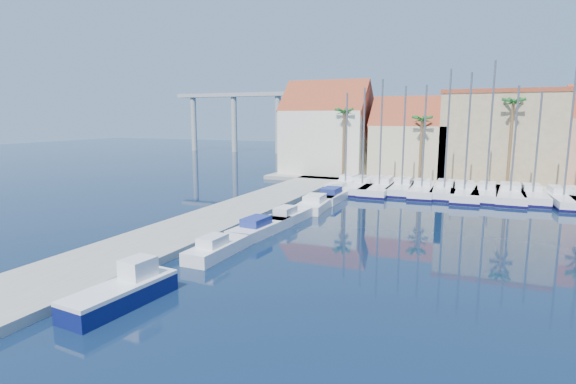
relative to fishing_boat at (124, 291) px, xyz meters
The scene contains 29 objects.
ground 4.11m from the fishing_boat, 13.98° to the left, with size 260.00×260.00×0.00m, color black.
quay_west 15.35m from the fishing_boat, 109.29° to the left, with size 6.00×77.00×0.50m, color gray.
shore_north 50.92m from the fishing_boat, 74.12° to the left, with size 54.00×16.00×0.50m, color gray.
fishing_boat is the anchor object (origin of this frame).
motorboat_west_0 8.11m from the fishing_boat, 90.18° to the left, with size 1.81×5.49×1.40m.
motorboat_west_1 13.97m from the fishing_boat, 89.72° to the left, with size 2.60×6.60×1.40m.
motorboat_west_2 18.26m from the fishing_boat, 88.46° to the left, with size 2.17×5.80×1.40m.
motorboat_west_3 24.76m from the fishing_boat, 88.46° to the left, with size 2.88×7.54×1.40m.
motorboat_west_4 29.59m from the fishing_boat, 88.49° to the left, with size 2.42×7.32×1.40m.
motorboat_west_5 33.03m from the fishing_boat, 89.06° to the left, with size 1.82×5.49×1.40m.
motorboat_west_6 38.82m from the fishing_boat, 88.75° to the left, with size 2.29×6.20×1.40m.
sailboat_0 37.75m from the fishing_boat, 90.05° to the left, with size 2.91×9.20×11.48m.
sailboat_1 36.69m from the fishing_boat, 86.40° to the left, with size 3.13×10.60×11.94m.
sailboat_2 37.22m from the fishing_boat, 83.44° to the left, with size 3.34×11.75×12.87m.
sailboat_3 38.03m from the fishing_boat, 79.79° to the left, with size 2.63×9.47×12.08m.
sailboat_4 37.82m from the fishing_boat, 76.20° to the left, with size 3.18×9.81×12.10m.
sailboat_5 38.91m from the fishing_boat, 72.94° to the left, with size 2.59×9.64×13.71m.
sailboat_6 39.02m from the fishing_boat, 69.79° to the left, with size 3.30×10.87×13.23m.
sailboat_7 40.15m from the fishing_boat, 67.00° to the left, with size 3.12×9.57×14.36m.
sailboat_8 41.42m from the fishing_boat, 64.22° to the left, with size 3.09×10.81×11.83m.
sailboat_9 42.60m from the fishing_boat, 61.82° to the left, with size 2.71×9.36×11.24m.
sailboat_10 43.24m from the fishing_boat, 58.31° to the left, with size 3.57×10.40×13.40m.
building_0 48.72m from the fishing_boat, 97.21° to the left, with size 12.30×9.00×13.50m.
building_1 48.57m from the fishing_boat, 82.95° to the left, with size 10.30×8.00×11.00m.
building_2 52.13m from the fishing_boat, 70.93° to the left, with size 14.20×10.20×11.50m.
palm_0 43.85m from the fishing_boat, 92.75° to the left, with size 2.60×2.60×10.15m.
palm_1 44.34m from the fishing_boat, 79.54° to the left, with size 2.60×2.60×9.15m.
palm_2 47.50m from the fishing_boat, 67.35° to the left, with size 2.60×2.60×11.15m.
viaduct 90.62m from the fishing_boat, 112.95° to the left, with size 48.00×2.20×14.45m.
Camera 1 is at (11.03, -16.20, 8.69)m, focal length 28.00 mm.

